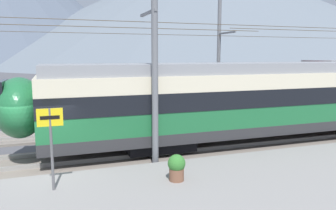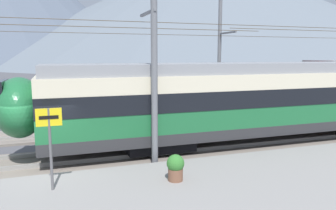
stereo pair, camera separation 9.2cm
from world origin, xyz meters
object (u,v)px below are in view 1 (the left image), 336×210
Objects in this scene: catenary_mast_far_side at (220,53)px; catenary_mast_mid at (154,65)px; platform_sign at (51,131)px; train_near_platform at (295,96)px; potted_plant_by_shelter at (177,166)px.

catenary_mast_mid is at bearing -130.61° from catenary_mast_far_side.
platform_sign is at bearing -151.11° from catenary_mast_mid.
catenary_mast_mid is 17.51× the size of platform_sign.
train_near_platform is 11.06× the size of platform_sign.
platform_sign is (-3.63, -2.00, -1.77)m from catenary_mast_mid.
platform_sign is 2.88× the size of potted_plant_by_shelter.
train_near_platform is at bearing 17.52° from platform_sign.
platform_sign is at bearing -162.48° from train_near_platform.
catenary_mast_mid is 4.51m from platform_sign.
catenary_mast_mid reaches higher than train_near_platform.
potted_plant_by_shelter is (-6.96, -10.56, -3.49)m from catenary_mast_far_side.
catenary_mast_mid is at bearing 28.89° from platform_sign.
catenary_mast_far_side reaches higher than train_near_platform.
catenary_mast_mid is at bearing -168.47° from train_near_platform.
catenary_mast_far_side is 13.12m from potted_plant_by_shelter.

